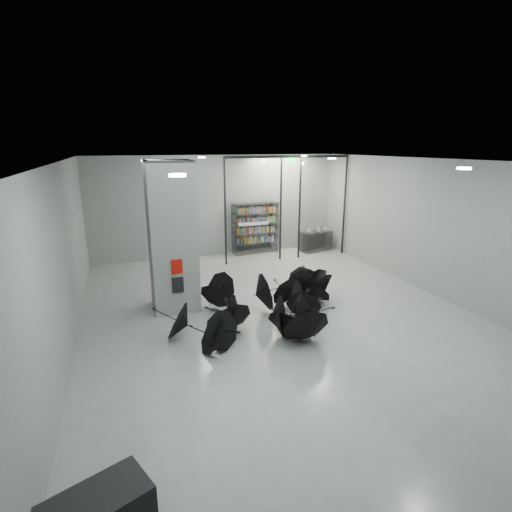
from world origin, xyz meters
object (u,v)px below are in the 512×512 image
object	(u,v)px
umbrella_cluster	(280,307)
bookshelf	(255,228)
column	(172,237)
shop_counter	(316,241)

from	to	relation	value
umbrella_cluster	bookshelf	bearing A→B (deg)	76.37
column	bookshelf	world-z (taller)	column
column	bookshelf	xyz separation A→B (m)	(4.00, 4.75, -0.95)
column	umbrella_cluster	size ratio (longest dim) A/B	0.74
shop_counter	umbrella_cluster	size ratio (longest dim) A/B	0.26
column	bookshelf	distance (m)	6.28
column	shop_counter	size ratio (longest dim) A/B	2.89
column	shop_counter	world-z (taller)	column
column	bookshelf	bearing A→B (deg)	49.91
bookshelf	umbrella_cluster	size ratio (longest dim) A/B	0.39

